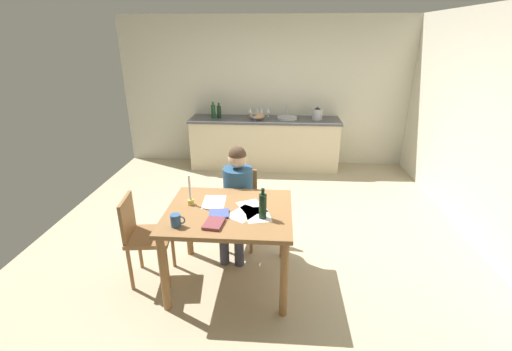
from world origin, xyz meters
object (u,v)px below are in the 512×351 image
Objects in this scene: coffee_mug at (176,220)px; stovetop_kettle at (317,114)px; book_magazine at (214,224)px; book_cookery at (219,214)px; teacup_on_counter at (255,117)px; candlestick at (190,196)px; wine_bottle_on_table at (263,206)px; wine_glass_back_left at (257,111)px; wine_glass_by_kettle at (261,111)px; chair_side_empty at (143,234)px; mixing_bowl at (257,116)px; bottle_oil at (213,111)px; sink_unit at (287,118)px; person_seated at (237,194)px; dining_table at (229,221)px; wine_glass_back_right at (250,111)px; wine_glass_near_sink at (268,111)px; chair_at_table at (240,204)px; bottle_vinegar at (219,112)px.

coffee_mug is 3.86m from stovetop_kettle.
book_cookery is (0.01, 0.18, -0.00)m from book_magazine.
candlestick is at bearing -97.39° from teacup_on_counter.
book_cookery is at bearing 175.59° from wine_bottle_on_table.
coffee_mug is 0.82× the size of wine_glass_back_left.
wine_glass_by_kettle is at bearing 79.57° from book_cookery.
chair_side_empty is at bearing -105.47° from wine_glass_by_kettle.
chair_side_empty is at bearing -167.30° from candlestick.
chair_side_empty is 3.41× the size of mixing_bowl.
bottle_oil is 0.86m from wine_glass_by_kettle.
sink_unit is at bearing 73.46° from candlestick.
dining_table is at bearing -90.08° from person_seated.
wine_glass_back_left reaches higher than dining_table.
sink_unit reaches higher than stovetop_kettle.
book_magazine is 3.68m from wine_glass_back_right.
candlestick is 0.35m from book_cookery.
wine_bottle_on_table is at bearing -88.55° from wine_glass_near_sink.
wine_glass_back_right is (0.28, 3.31, 0.14)m from candlestick.
chair_side_empty is 3.82m from stovetop_kettle.
bottle_oil is at bearing 102.75° from dining_table.
person_seated is at bearing 114.32° from wine_bottle_on_table.
sink_unit reaches higher than wine_glass_near_sink.
person_seated is 4.00× the size of candlestick.
wine_bottle_on_table reaches higher than wine_glass_near_sink.
person_seated is 0.68m from book_cookery.
candlestick is 1.06× the size of bottle_oil.
chair_at_table is 0.88m from book_cookery.
wine_glass_by_kettle is at bearing 94.05° from book_magazine.
wine_glass_back_left is at bearing 180.00° from wine_glass_by_kettle.
wine_glass_back_left is at bearing 89.41° from person_seated.
coffee_mug is at bearing -97.79° from wine_glass_by_kettle.
wine_glass_back_left is at bearing 89.62° from chair_at_table.
bottle_vinegar is (0.10, -0.00, -0.01)m from bottle_oil.
chair_at_table is 7.43× the size of teacup_on_counter.
chair_at_table is 5.60× the size of wine_glass_back_left.
book_magazine is 0.93× the size of stovetop_kettle.
person_seated is 7.76× the size of wine_glass_by_kettle.
candlestick is at bearing 166.78° from dining_table.
person_seated is 5.87× the size of book_magazine.
candlestick reaches higher than book_magazine.
sink_unit is 0.53m from mixing_bowl.
person_seated reaches higher than book_magazine.
wine_glass_by_kettle is 1.33× the size of teacup_on_counter.
wine_bottle_on_table reaches higher than dining_table.
person_seated is at bearing -94.34° from chair_at_table.
stovetop_kettle is at bearing 66.95° from chair_at_table.
wine_bottle_on_table is 3.52m from wine_glass_by_kettle.
teacup_on_counter is at bearing -172.01° from stovetop_kettle.
dining_table is 0.96× the size of person_seated.
sink_unit is (0.56, 2.67, 0.24)m from person_seated.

